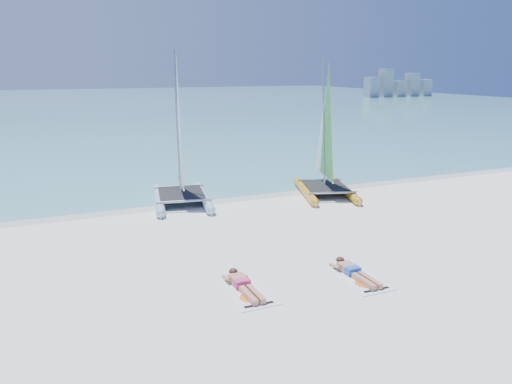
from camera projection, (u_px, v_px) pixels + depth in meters
ground at (301, 238)px, 15.32m from camera, size 140.00×140.00×0.00m
sea at (90, 105)px, 71.35m from camera, size 140.00×115.00×0.01m
wet_sand_strip at (236, 197)px, 20.21m from camera, size 140.00×1.40×0.01m
distant_skyline at (397, 86)px, 90.83m from camera, size 14.00×2.00×5.00m
catamaran_blue at (180, 157)px, 19.07m from camera, size 2.86×4.69×5.98m
catamaran_yellow at (324, 150)px, 20.65m from camera, size 3.20×4.61×5.73m
towel_a at (246, 292)px, 11.65m from camera, size 1.00×1.85×0.02m
sunbather_a at (243, 284)px, 11.79m from camera, size 0.37×1.73×0.26m
towel_b at (358, 278)px, 12.39m from camera, size 1.00×1.85×0.02m
sunbather_b at (354, 271)px, 12.53m from camera, size 0.37×1.73×0.26m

